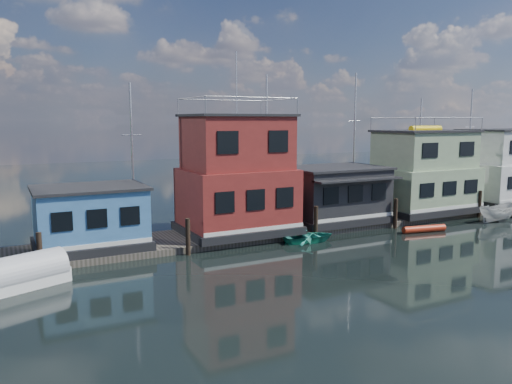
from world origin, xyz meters
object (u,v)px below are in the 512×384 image
motorboat (499,212)px  houseboat_dark (334,194)px  houseboat_white (504,168)px  houseboat_green (423,173)px  dinghy_teal (309,237)px  houseboat_red (237,177)px  tarp_runabout (21,275)px  houseboat_blue (90,218)px  red_kayak (424,229)px

motorboat → houseboat_dark: bearing=71.3°
houseboat_white → motorboat: size_ratio=2.19×
houseboat_green → dinghy_teal: size_ratio=2.46×
houseboat_red → tarp_runabout: bearing=-160.9°
houseboat_green → houseboat_blue: bearing=-180.0°
houseboat_dark → tarp_runabout: size_ratio=1.62×
houseboat_red → tarp_runabout: size_ratio=2.60×
houseboat_red → houseboat_dark: 8.18m
houseboat_red → dinghy_teal: 6.20m
houseboat_dark → red_kayak: bearing=-47.0°
houseboat_red → motorboat: bearing=-13.0°
houseboat_green → tarp_runabout: 30.99m
tarp_runabout → red_kayak: bearing=-21.7°
houseboat_dark → dinghy_teal: houseboat_dark is taller
houseboat_dark → tarp_runabout: 22.07m
houseboat_red → tarp_runabout: 14.70m
houseboat_blue → houseboat_green: 26.53m
tarp_runabout → houseboat_dark: bearing=-9.4°
houseboat_dark → tarp_runabout: bearing=-167.8°
motorboat → tarp_runabout: tarp_runabout is taller
dinghy_teal → tarp_runabout: 17.15m
houseboat_blue → houseboat_red: houseboat_red is taller
red_kayak → dinghy_teal: (-8.81, 1.35, 0.11)m
houseboat_blue → houseboat_white: 36.52m
motorboat → houseboat_green: bearing=37.5°
houseboat_white → dinghy_teal: bearing=-171.8°
houseboat_blue → red_kayak: bearing=-12.2°
houseboat_dark → houseboat_blue: bearing=179.9°
houseboat_green → motorboat: bearing=-54.6°
houseboat_blue → red_kayak: (21.91, -4.74, -1.96)m
dinghy_teal → red_kayak: bearing=-91.6°
houseboat_green → motorboat: (3.34, -4.69, -2.81)m
houseboat_green → houseboat_dark: bearing=-179.9°
houseboat_blue → dinghy_teal: (13.10, -3.39, -1.85)m
houseboat_white → red_kayak: houseboat_white is taller
houseboat_blue → houseboat_white: (36.50, 0.00, 1.33)m
houseboat_red → houseboat_white: 27.01m
houseboat_blue → houseboat_white: size_ratio=0.76×
houseboat_dark → dinghy_teal: 5.92m
houseboat_dark → motorboat: size_ratio=1.93×
red_kayak → houseboat_dark: bearing=143.2°
houseboat_red → houseboat_dark: bearing=-0.1°
red_kayak → dinghy_teal: bearing=-178.5°
motorboat → houseboat_red: bearing=79.0°
houseboat_green → houseboat_white: 10.00m
houseboat_white → dinghy_teal: houseboat_white is taller
houseboat_blue → tarp_runabout: size_ratio=1.40×
motorboat → dinghy_teal: motorboat is taller
dinghy_teal → tarp_runabout: bearing=101.4°
houseboat_green → tarp_runabout: (-30.50, -4.69, -2.91)m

